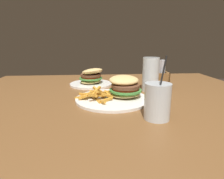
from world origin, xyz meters
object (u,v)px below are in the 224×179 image
object	(u,v)px
meal_plate_near	(118,92)
beer_glass	(150,76)
condiment_caddy	(157,76)
meal_plate_far	(91,79)
juice_glass	(157,103)
spoon	(159,99)

from	to	relation	value
meal_plate_near	beer_glass	xyz separation A→B (m)	(0.17, 0.13, 0.04)
meal_plate_near	condiment_caddy	bearing A→B (deg)	41.18
beer_glass	meal_plate_far	world-z (taller)	beer_glass
condiment_caddy	meal_plate_far	bearing A→B (deg)	168.03
beer_glass	juice_glass	size ratio (longest dim) A/B	0.82
spoon	meal_plate_near	bearing A→B (deg)	90.51
juice_glass	spoon	distance (m)	0.19
beer_glass	meal_plate_far	xyz separation A→B (m)	(-0.28, 0.14, -0.04)
juice_glass	spoon	world-z (taller)	juice_glass
meal_plate_near	condiment_caddy	xyz separation A→B (m)	(0.22, 0.20, 0.03)
juice_glass	condiment_caddy	world-z (taller)	juice_glass
meal_plate_near	juice_glass	bearing A→B (deg)	-64.42
meal_plate_near	beer_glass	distance (m)	0.21
meal_plate_near	juice_glass	distance (m)	0.23
juice_glass	meal_plate_far	world-z (taller)	juice_glass
spoon	meal_plate_far	size ratio (longest dim) A/B	0.68
condiment_caddy	spoon	bearing A→B (deg)	-105.59
meal_plate_near	beer_glass	bearing A→B (deg)	36.70
juice_glass	meal_plate_far	bearing A→B (deg)	114.10
beer_glass	condiment_caddy	xyz separation A→B (m)	(0.06, 0.07, -0.02)
meal_plate_near	meal_plate_far	world-z (taller)	same
spoon	condiment_caddy	size ratio (longest dim) A/B	1.11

